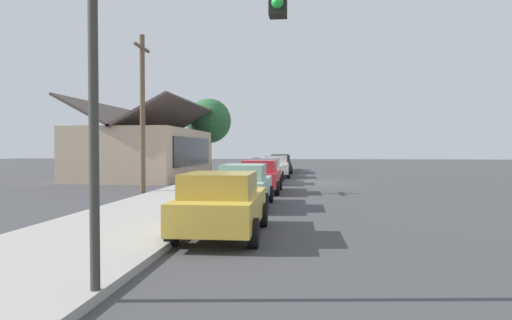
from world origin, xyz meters
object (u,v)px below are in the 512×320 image
Objects in this scene: fire_hydrant_red at (263,167)px; car_charcoal at (280,164)px; car_mustard at (222,203)px; car_olive at (280,162)px; car_cherry at (261,176)px; shade_tree at (209,121)px; traffic_light_main at (166,53)px; car_seafoam at (245,185)px; utility_pole_wooden at (142,111)px; car_silver at (267,170)px; car_ivory at (276,166)px.

car_charcoal is at bearing -121.40° from fire_hydrant_red.
car_charcoal is at bearing -0.51° from car_mustard.
car_cherry is at bearing 177.92° from car_olive.
shade_tree is 34.85m from traffic_light_main.
car_seafoam is 22.70m from car_charcoal.
shade_tree is at bearing 78.55° from car_charcoal.
traffic_light_main is 0.69× the size of utility_pole_wooden.
car_silver is at bearing 177.49° from car_olive.
traffic_light_main is at bearing 177.91° from car_charcoal.
traffic_light_main reaches higher than car_olive.
car_charcoal is at bearing -179.85° from car_olive.
car_cherry is 0.65× the size of shade_tree.
car_mustard is 28.25m from car_charcoal.
car_cherry is at bearing -160.72° from shade_tree.
utility_pole_wooden is at bearing 142.57° from car_silver.
shade_tree reaches higher than car_cherry.
shade_tree is at bearing 123.42° from car_olive.
car_seafoam is 0.96× the size of car_charcoal.
traffic_light_main is at bearing -169.11° from shade_tree.
shade_tree reaches higher than car_olive.
car_mustard is at bearing 177.71° from car_charcoal.
car_charcoal and car_olive have the same top height.
car_seafoam is 17.05m from car_ivory.
car_charcoal is 33.25m from traffic_light_main.
car_ivory is 1.09× the size of car_olive.
car_silver is at bearing -173.96° from fire_hydrant_red.
fire_hydrant_red is (29.22, 1.55, -0.32)m from car_mustard.
car_cherry is at bearing -77.10° from utility_pole_wooden.
car_olive is 0.87× the size of traffic_light_main.
fire_hydrant_red is at bearing 56.39° from car_charcoal.
traffic_light_main is (-15.88, -0.17, 2.68)m from car_cherry.
car_silver is 6.49× the size of fire_hydrant_red.
car_silver is (5.75, 0.17, 0.00)m from car_cherry.
utility_pole_wooden is at bearing 102.77° from car_cherry.
car_cherry and car_silver have the same top height.
car_olive is 6.38× the size of fire_hydrant_red.
car_charcoal is (22.70, -0.19, 0.00)m from car_seafoam.
utility_pole_wooden is at bearing 160.98° from car_charcoal.
car_ivory is 6.82m from fire_hydrant_red.
traffic_light_main is at bearing -179.50° from car_cherry.
car_cherry is 19.78m from shade_tree.
car_charcoal is at bearing -2.25° from car_ivory.
car_seafoam is 7.51m from utility_pole_wooden.
car_silver is (11.20, 0.08, 0.00)m from car_seafoam.
car_cherry is at bearing 177.43° from car_charcoal.
shade_tree is 0.89× the size of utility_pole_wooden.
car_cherry is at bearing -175.34° from fire_hydrant_red.
fire_hydrant_red is at bearing 5.81° from car_silver.
fire_hydrant_red is (-4.61, 1.34, -0.32)m from car_olive.
car_silver is 5.86m from car_ivory.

